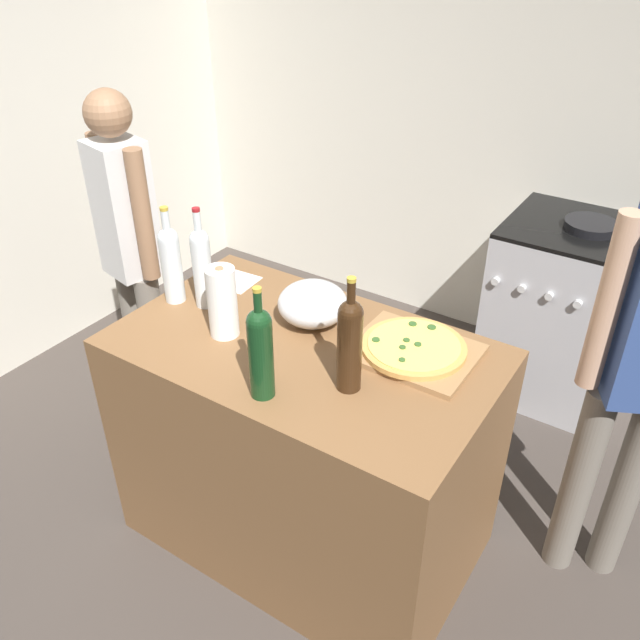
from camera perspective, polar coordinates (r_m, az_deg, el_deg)
The scene contains 15 objects.
ground_plane at distance 3.15m, azimuth 5.09°, elevation -11.94°, with size 4.65×3.24×0.02m, color #3F3833.
kitchen_wall_rear at distance 3.64m, azimuth 17.09°, elevation 17.05°, with size 4.65×0.10×2.60m, color silver.
kitchen_wall_left at distance 3.78m, azimuth -23.74°, elevation 16.34°, with size 0.10×3.24×2.60m, color silver.
counter at distance 2.51m, azimuth -1.27°, elevation -10.96°, with size 1.29×0.77×0.93m, color brown.
cutting_board at distance 2.19m, azimuth 8.06°, elevation -2.74°, with size 0.40×0.32×0.02m, color #9E7247.
pizza at distance 2.18m, azimuth 8.10°, elevation -2.29°, with size 0.34×0.34×0.03m.
mixing_bowl at distance 2.30m, azimuth -0.64°, elevation 1.42°, with size 0.24×0.24×0.15m.
paper_towel_roll at distance 2.24m, azimuth -8.43°, elevation 1.54°, with size 0.10×0.10×0.26m.
wine_bottle_clear at distance 2.45m, azimuth -12.74°, elevation 4.99°, with size 0.07×0.07×0.37m.
wine_bottle_dark at distance 1.92m, azimuth -5.15°, elevation -2.55°, with size 0.08×0.08×0.37m.
wine_bottle_green at distance 1.94m, azimuth 2.58°, elevation -1.87°, with size 0.08×0.08×0.38m.
wine_bottle_amber at distance 2.40m, azimuth -10.16°, elevation 4.75°, with size 0.07×0.07×0.38m.
recipe_sheet at distance 2.63m, azimuth -7.78°, elevation 3.50°, with size 0.21×0.15×0.00m, color white.
stove at distance 3.49m, azimuth 19.95°, elevation 0.76°, with size 0.62×0.63×0.96m.
person_in_stripes at distance 3.03m, azimuth -16.02°, elevation 6.03°, with size 0.37×0.24×1.58m.
Camera 1 is at (1.00, -0.70, 2.19)m, focal length 37.09 mm.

